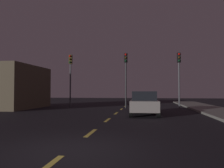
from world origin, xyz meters
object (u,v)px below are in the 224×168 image
(traffic_signal_right, at_px, (179,70))
(traffic_signal_center, at_px, (126,70))
(traffic_signal_left, at_px, (70,71))
(car_stopped_ahead, at_px, (144,103))

(traffic_signal_right, bearing_deg, traffic_signal_center, 180.00)
(traffic_signal_left, xyz_separation_m, car_stopped_ahead, (7.15, -5.76, -2.81))
(traffic_signal_right, relative_size, car_stopped_ahead, 1.23)
(traffic_signal_center, relative_size, traffic_signal_right, 1.02)
(traffic_signal_center, relative_size, car_stopped_ahead, 1.25)
(traffic_signal_left, bearing_deg, traffic_signal_right, -0.00)
(traffic_signal_right, height_order, car_stopped_ahead, traffic_signal_right)
(traffic_signal_center, bearing_deg, traffic_signal_left, -180.00)
(traffic_signal_left, xyz_separation_m, traffic_signal_center, (5.44, 0.00, 0.01))
(traffic_signal_center, xyz_separation_m, traffic_signal_right, (4.86, -0.00, -0.05))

